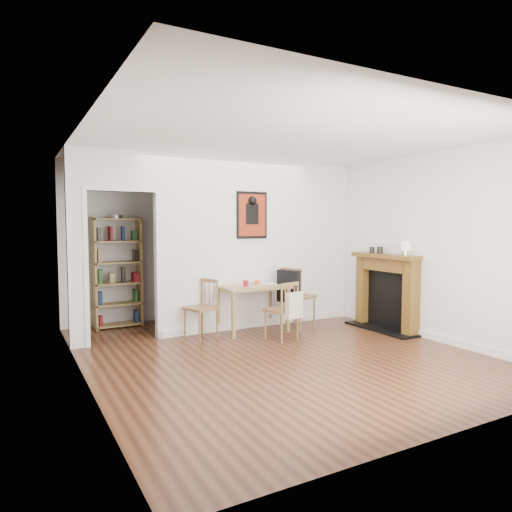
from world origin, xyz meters
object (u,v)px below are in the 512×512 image
chair_left (201,309)px  red_glass (246,284)px  dining_table (253,291)px  fireplace (387,289)px  ceramic_jar_a (380,250)px  chair_front (282,310)px  mantel_lamp (405,247)px  chair_right (297,296)px  notebook (264,284)px  bookshelf (118,273)px  orange_fruit (257,282)px  ceramic_jar_b (372,250)px

chair_left → red_glass: bearing=-4.6°
dining_table → fireplace: size_ratio=0.81×
chair_left → ceramic_jar_a: size_ratio=7.78×
chair_front → mantel_lamp: mantel_lamp is taller
chair_right → red_glass: (-0.89, 0.03, 0.25)m
dining_table → notebook: notebook is taller
bookshelf → fireplace: bookshelf is taller
chair_left → bookshelf: (-0.87, 1.30, 0.43)m
chair_right → notebook: size_ratio=2.94×
dining_table → chair_right: bearing=-6.6°
dining_table → chair_right: 0.76m
chair_left → fireplace: bearing=-17.5°
chair_front → notebook: (0.13, 0.72, 0.28)m
mantel_lamp → notebook: bearing=140.0°
bookshelf → ceramic_jar_a: bookshelf is taller
bookshelf → fireplace: bearing=-31.0°
notebook → ceramic_jar_a: bearing=-26.5°
fireplace → ceramic_jar_a: bearing=96.0°
chair_front → orange_fruit: 0.75m
orange_fruit → mantel_lamp: (1.73, -1.29, 0.55)m
fireplace → red_glass: (-2.02, 0.79, 0.13)m
fireplace → ceramic_jar_b: 0.66m
chair_left → mantel_lamp: 3.07m
orange_fruit → chair_right: bearing=-12.2°
chair_right → notebook: bearing=160.3°
ceramic_jar_b → ceramic_jar_a: bearing=-80.9°
chair_front → mantel_lamp: bearing=-19.7°
dining_table → bookshelf: bookshelf is taller
chair_front → red_glass: size_ratio=8.26×
chair_front → chair_left: bearing=146.8°
fireplace → mantel_lamp: 0.78m
chair_left → fireplace: 2.84m
bookshelf → ceramic_jar_a: 4.10m
ceramic_jar_b → bookshelf: bearing=152.3°
ceramic_jar_a → ceramic_jar_b: bearing=99.1°
dining_table → mantel_lamp: mantel_lamp is taller
ceramic_jar_a → chair_left: bearing=165.2°
orange_fruit → bookshelf: bearing=145.4°
chair_left → chair_right: bearing=-3.1°
chair_right → bookshelf: size_ratio=0.55×
chair_left → orange_fruit: 0.99m
fireplace → ceramic_jar_a: 0.61m
bookshelf → orange_fruit: (1.81, -1.25, -0.12)m
fireplace → orange_fruit: 1.99m
orange_fruit → fireplace: bearing=-27.0°
bookshelf → red_glass: 2.07m
ceramic_jar_a → mantel_lamp: bearing=-92.0°
chair_left → notebook: size_ratio=2.59×
ceramic_jar_b → notebook: bearing=157.7°
dining_table → bookshelf: bearing=142.7°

